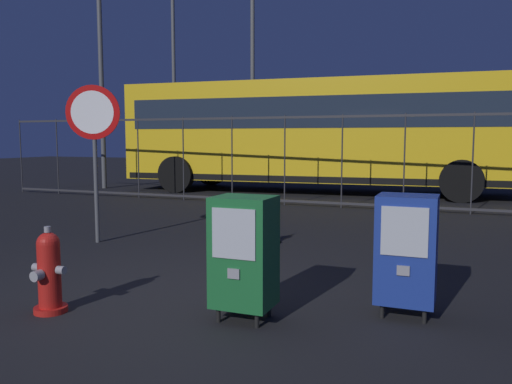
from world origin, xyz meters
TOP-DOWN VIEW (x-y plane):
  - ground_plane at (0.00, 0.00)m, footprint 60.00×60.00m
  - fire_hydrant at (-0.84, -0.69)m, footprint 0.33×0.32m
  - newspaper_box_primary at (0.77, -0.24)m, footprint 0.48×0.42m
  - newspaper_box_secondary at (1.99, 0.35)m, footprint 0.48×0.42m
  - stop_sign at (-2.44, 1.90)m, footprint 0.71×0.31m
  - traffic_cone at (-0.16, 2.69)m, footprint 0.36×0.36m
  - fence_barrier at (-0.00, 6.88)m, footprint 18.03×0.04m
  - bus_near at (-1.37, 9.88)m, footprint 10.64×3.32m
  - street_light_near_left at (-7.92, 13.33)m, footprint 0.32×0.32m
  - street_light_near_right at (-4.23, 12.21)m, footprint 0.32×0.32m
  - street_light_far_right at (-7.61, 8.67)m, footprint 0.32×0.32m

SIDE VIEW (x-z plane):
  - ground_plane at x=0.00m, z-range 0.00..0.00m
  - traffic_cone at x=-0.16m, z-range -0.01..0.52m
  - fire_hydrant at x=-0.84m, z-range -0.02..0.72m
  - newspaper_box_primary at x=0.77m, z-range 0.06..1.08m
  - newspaper_box_secondary at x=1.99m, z-range 0.06..1.08m
  - fence_barrier at x=0.00m, z-range 0.02..2.02m
  - stop_sign at x=-2.44m, z-range 0.49..2.72m
  - bus_near at x=-1.37m, z-range 0.21..3.21m
  - street_light_far_right at x=-7.61m, z-range 0.56..7.37m
  - street_light_near_right at x=-4.23m, z-range 0.56..7.52m
  - street_light_near_left at x=-7.92m, z-range 0.58..8.67m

